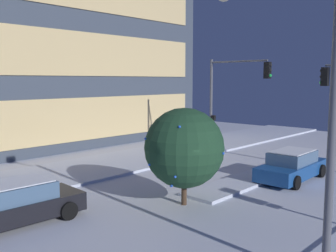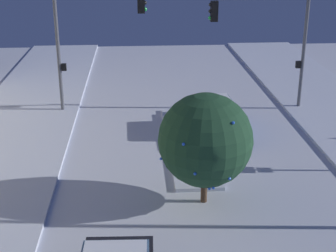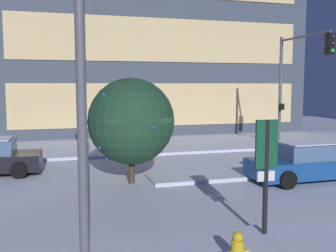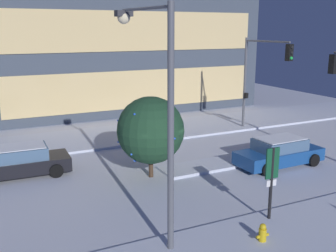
{
  "view_description": "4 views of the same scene",
  "coord_description": "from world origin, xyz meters",
  "px_view_note": "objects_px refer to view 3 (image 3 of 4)",
  "views": [
    {
      "loc": [
        -11.66,
        -9.61,
        4.98
      ],
      "look_at": [
        1.2,
        2.44,
        2.87
      ],
      "focal_mm": 41.07,
      "sensor_mm": 36.0,
      "label": 1
    },
    {
      "loc": [
        -15.58,
        2.45,
        8.71
      ],
      "look_at": [
        0.83,
        1.33,
        2.42
      ],
      "focal_mm": 53.67,
      "sensor_mm": 36.0,
      "label": 2
    },
    {
      "loc": [
        -2.96,
        -14.15,
        3.63
      ],
      "look_at": [
        1.58,
        1.78,
        1.93
      ],
      "focal_mm": 42.42,
      "sensor_mm": 36.0,
      "label": 3
    },
    {
      "loc": [
        -7.66,
        -16.7,
        6.94
      ],
      "look_at": [
        1.24,
        1.41,
        2.09
      ],
      "focal_mm": 43.23,
      "sensor_mm": 36.0,
      "label": 4
    }
  ],
  "objects_px": {
    "parking_info_sign": "(266,164)",
    "decorated_tree_median": "(131,121)",
    "street_lamp_arched": "(72,18)",
    "car_near": "(310,162)",
    "traffic_light_corner_far_right": "(298,72)",
    "fire_hydrant": "(237,251)"
  },
  "relations": [
    {
      "from": "car_near",
      "to": "street_lamp_arched",
      "type": "height_order",
      "value": "street_lamp_arched"
    },
    {
      "from": "fire_hydrant",
      "to": "car_near",
      "type": "bearing_deg",
      "value": 45.33
    },
    {
      "from": "car_near",
      "to": "street_lamp_arched",
      "type": "bearing_deg",
      "value": -156.09
    },
    {
      "from": "parking_info_sign",
      "to": "decorated_tree_median",
      "type": "distance_m",
      "value": 6.54
    },
    {
      "from": "street_lamp_arched",
      "to": "parking_info_sign",
      "type": "xyz_separation_m",
      "value": [
        4.29,
        -0.63,
        -3.23
      ]
    },
    {
      "from": "fire_hydrant",
      "to": "street_lamp_arched",
      "type": "bearing_deg",
      "value": 148.94
    },
    {
      "from": "car_near",
      "to": "traffic_light_corner_far_right",
      "type": "height_order",
      "value": "traffic_light_corner_far_right"
    },
    {
      "from": "car_near",
      "to": "street_lamp_arched",
      "type": "distance_m",
      "value": 10.74
    },
    {
      "from": "street_lamp_arched",
      "to": "fire_hydrant",
      "type": "distance_m",
      "value": 5.85
    },
    {
      "from": "street_lamp_arched",
      "to": "decorated_tree_median",
      "type": "height_order",
      "value": "street_lamp_arched"
    },
    {
      "from": "fire_hydrant",
      "to": "parking_info_sign",
      "type": "height_order",
      "value": "parking_info_sign"
    },
    {
      "from": "car_near",
      "to": "parking_info_sign",
      "type": "xyz_separation_m",
      "value": [
        -4.62,
        -4.78,
        1.1
      ]
    },
    {
      "from": "decorated_tree_median",
      "to": "fire_hydrant",
      "type": "bearing_deg",
      "value": -84.27
    },
    {
      "from": "street_lamp_arched",
      "to": "parking_info_sign",
      "type": "bearing_deg",
      "value": -104.36
    },
    {
      "from": "traffic_light_corner_far_right",
      "to": "decorated_tree_median",
      "type": "xyz_separation_m",
      "value": [
        -9.91,
        -4.4,
        -2.05
      ]
    },
    {
      "from": "parking_info_sign",
      "to": "street_lamp_arched",
      "type": "bearing_deg",
      "value": 83.1
    },
    {
      "from": "parking_info_sign",
      "to": "traffic_light_corner_far_right",
      "type": "bearing_deg",
      "value": -35.28
    },
    {
      "from": "car_near",
      "to": "traffic_light_corner_far_right",
      "type": "distance_m",
      "value": 7.62
    },
    {
      "from": "street_lamp_arched",
      "to": "parking_info_sign",
      "type": "distance_m",
      "value": 5.4
    },
    {
      "from": "traffic_light_corner_far_right",
      "to": "parking_info_sign",
      "type": "height_order",
      "value": "traffic_light_corner_far_right"
    },
    {
      "from": "traffic_light_corner_far_right",
      "to": "fire_hydrant",
      "type": "bearing_deg",
      "value": -37.89
    },
    {
      "from": "street_lamp_arched",
      "to": "decorated_tree_median",
      "type": "bearing_deg",
      "value": -28.21
    }
  ]
}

